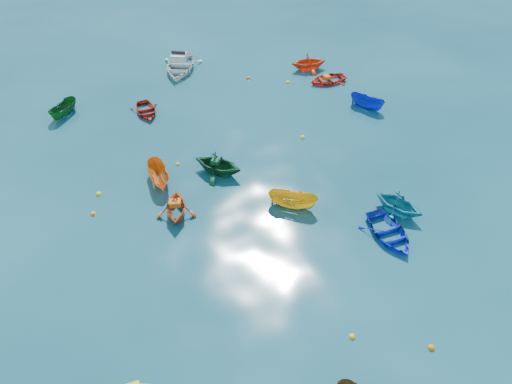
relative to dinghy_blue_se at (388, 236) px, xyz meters
name	(u,v)px	position (x,y,z in m)	size (l,w,h in m)	color
ground	(296,254)	(-5.23, 1.06, 0.00)	(160.00, 160.00, 0.00)	#093747
dinghy_blue_se	(388,236)	(0.00, 0.00, 0.00)	(2.52, 3.53, 0.73)	#0F23C4
dinghy_orange_w	(177,215)	(-10.03, 6.67, 0.00)	(2.36, 2.74, 1.44)	#BF4012
sampan_yellow_mid	(292,206)	(-3.66, 4.39, 0.00)	(1.11, 2.93, 1.14)	gold
dinghy_cyan_se	(396,212)	(1.60, 1.39, 0.00)	(2.54, 2.94, 1.55)	teal
sampan_orange_n	(160,181)	(-10.02, 9.92, 0.00)	(1.13, 3.00, 1.16)	orange
dinghy_green_n	(218,173)	(-6.43, 9.13, 0.00)	(2.69, 3.12, 1.64)	#0F4322
dinghy_red_ne	(327,82)	(5.86, 15.98, 0.00)	(2.17, 3.03, 0.63)	red
sampan_blue_far	(366,107)	(6.50, 11.48, 0.00)	(1.03, 2.72, 1.05)	#0F27BC
dinghy_red_far	(146,113)	(-8.60, 17.81, 0.00)	(2.04, 2.85, 0.59)	#A3170D
dinghy_orange_far	(308,69)	(5.53, 18.47, 0.00)	(2.51, 2.91, 1.53)	#E74115
sampan_green_far	(65,115)	(-14.06, 20.16, 0.00)	(1.02, 2.72, 1.05)	#124F18
motorboat_white	(180,70)	(-4.18, 23.01, 0.00)	(3.34, 4.67, 1.57)	silver
tarp_orange_a	(175,203)	(-10.01, 6.72, 0.88)	(0.65, 0.49, 0.31)	#CD5F15
tarp_green_b	(216,161)	(-6.50, 9.21, 0.97)	(0.59, 0.45, 0.29)	#124828
tarp_orange_b	(327,77)	(5.76, 15.99, 0.45)	(0.57, 0.43, 0.28)	#DA5A16
buoy_ye_a	(352,337)	(-5.34, -4.42, 0.00)	(0.31, 0.31, 0.31)	gold
buoy_or_b	(431,348)	(-2.44, -6.44, 0.00)	(0.33, 0.33, 0.33)	orange
buoy_ye_b	(99,194)	(-13.73, 10.35, 0.00)	(0.35, 0.35, 0.35)	yellow
buoy_or_c	(93,214)	(-14.39, 8.78, 0.00)	(0.33, 0.33, 0.33)	orange
buoy_ye_c	(303,138)	(0.28, 10.16, 0.00)	(0.34, 0.34, 0.34)	yellow
buoy_or_d	(296,193)	(-2.90, 5.29, 0.00)	(0.30, 0.30, 0.30)	orange
buoy_ye_d	(178,165)	(-8.47, 11.03, 0.00)	(0.30, 0.30, 0.30)	yellow
buoy_or_e	(248,79)	(0.32, 19.21, 0.00)	(0.36, 0.36, 0.36)	orange
buoy_ye_e	(288,83)	(2.93, 17.23, 0.00)	(0.33, 0.33, 0.33)	yellow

